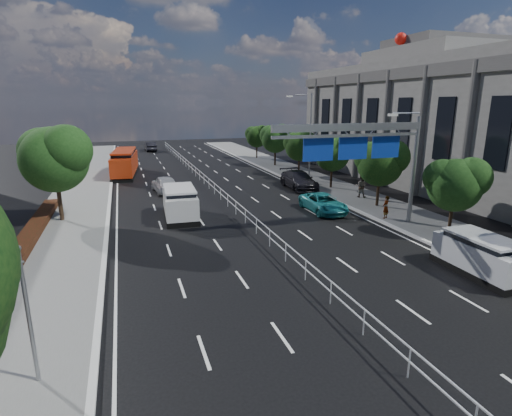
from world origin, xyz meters
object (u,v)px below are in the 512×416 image
white_minivan (180,203)px  parked_car_teal (323,203)px  toilet_sign (6,295)px  overhead_gantry (365,143)px  red_bus (125,162)px  near_car_dark (150,146)px  near_car_silver (165,184)px  parked_car_dark (299,180)px  pedestrian_b (361,186)px  pedestrian_a (386,207)px  silver_minivan (481,256)px

white_minivan → parked_car_teal: 10.69m
toilet_sign → overhead_gantry: 20.52m
red_bus → near_car_dark: (4.46, 23.79, -0.70)m
toilet_sign → near_car_silver: toilet_sign is taller
white_minivan → parked_car_dark: white_minivan is taller
toilet_sign → near_car_silver: 26.40m
near_car_dark → pedestrian_b: size_ratio=2.53×
red_bus → pedestrian_a: red_bus is taller
overhead_gantry → parked_car_dark: 13.97m
toilet_sign → white_minivan: (6.93, 16.43, -1.85)m
near_car_dark → pedestrian_b: 44.87m
red_bus → parked_car_dark: (15.80, -13.00, -0.67)m
near_car_silver → parked_car_teal: 15.19m
red_bus → near_car_silver: 11.18m
overhead_gantry → silver_minivan: overhead_gantry is taller
parked_car_teal → near_car_silver: bearing=135.5°
near_car_dark → parked_car_dark: 38.49m
overhead_gantry → near_car_silver: overhead_gantry is taller
overhead_gantry → pedestrian_a: (2.86, 1.18, -4.66)m
red_bus → near_car_dark: red_bus is taller
overhead_gantry → red_bus: overhead_gantry is taller
overhead_gantry → near_car_dark: overhead_gantry is taller
toilet_sign → near_car_dark: bearing=82.5°
silver_minivan → parked_car_teal: size_ratio=0.95×
overhead_gantry → pedestrian_b: overhead_gantry is taller
near_car_silver → pedestrian_a: 19.78m
toilet_sign → pedestrian_a: 23.51m
near_car_silver → pedestrian_a: size_ratio=2.87×
red_bus → parked_car_dark: size_ratio=1.73×
toilet_sign → near_car_dark: 60.43m
pedestrian_a → pedestrian_b: 6.52m
parked_car_dark → silver_minivan: bearing=-87.9°
near_car_silver → pedestrian_b: bearing=146.5°
silver_minivan → parked_car_dark: 21.08m
near_car_silver → pedestrian_a: (13.78, -14.19, 0.16)m
red_bus → pedestrian_b: 26.66m
overhead_gantry → near_car_dark: 51.00m
overhead_gantry → pedestrian_a: size_ratio=6.38×
red_bus → pedestrian_a: bearing=-49.4°
near_car_dark → parked_car_dark: size_ratio=0.85×
overhead_gantry → pedestrian_b: 9.92m
overhead_gantry → near_car_silver: 19.46m
pedestrian_a → pedestrian_b: size_ratio=0.84×
overhead_gantry → parked_car_dark: overhead_gantry is taller
toilet_sign → pedestrian_a: bearing=28.7°
silver_minivan → near_car_silver: bearing=119.5°
white_minivan → near_car_dark: white_minivan is taller
near_car_silver → pedestrian_b: 17.65m
white_minivan → pedestrian_a: (13.63, -5.19, -0.15)m
overhead_gantry → pedestrian_a: 5.60m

